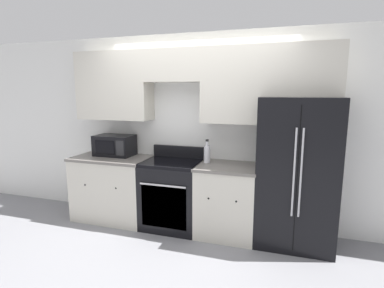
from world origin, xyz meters
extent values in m
plane|color=gray|center=(0.00, 0.00, 0.00)|extent=(12.00, 12.00, 0.00)
cube|color=white|center=(0.00, 0.66, 1.30)|extent=(8.00, 0.06, 2.60)
cube|color=beige|center=(-1.20, 0.46, 1.91)|extent=(1.07, 0.33, 0.94)
cube|color=beige|center=(-0.28, 0.46, 2.16)|extent=(0.76, 0.33, 0.42)
cube|color=beige|center=(0.92, 0.46, 1.91)|extent=(1.63, 0.33, 0.94)
cube|color=beige|center=(-1.20, 0.31, 0.44)|extent=(1.07, 0.62, 0.88)
cube|color=slate|center=(-1.20, 0.31, 0.90)|extent=(1.10, 0.64, 0.03)
sphere|color=black|center=(-1.44, 0.00, 0.57)|extent=(0.03, 0.03, 0.03)
sphere|color=black|center=(-0.96, 0.00, 0.57)|extent=(0.03, 0.03, 0.03)
cube|color=beige|center=(0.47, 0.31, 0.44)|extent=(0.74, 0.62, 0.88)
cube|color=slate|center=(0.47, 0.31, 0.90)|extent=(0.76, 0.64, 0.03)
sphere|color=black|center=(0.30, 0.00, 0.57)|extent=(0.03, 0.03, 0.03)
sphere|color=black|center=(0.64, 0.00, 0.57)|extent=(0.03, 0.03, 0.03)
cube|color=black|center=(-0.28, 0.31, 0.44)|extent=(0.76, 0.62, 0.88)
cube|color=black|center=(-0.28, 0.01, 0.39)|extent=(0.61, 0.01, 0.56)
cube|color=black|center=(-0.28, 0.31, 0.90)|extent=(0.76, 0.62, 0.04)
cube|color=black|center=(-0.28, 0.59, 1.00)|extent=(0.76, 0.04, 0.16)
cylinder|color=silver|center=(-0.28, -0.02, 0.68)|extent=(0.61, 0.02, 0.02)
cube|color=black|center=(1.29, 0.38, 0.89)|extent=(0.89, 0.76, 1.77)
cube|color=black|center=(1.29, 0.00, 0.89)|extent=(0.01, 0.01, 1.63)
cylinder|color=#B7B7BC|center=(1.25, -0.02, 0.97)|extent=(0.02, 0.02, 0.97)
cylinder|color=#B7B7BC|center=(1.32, -0.02, 0.97)|extent=(0.02, 0.02, 0.97)
cube|color=black|center=(-1.21, 0.42, 1.06)|extent=(0.55, 0.34, 0.30)
cube|color=black|center=(-1.26, 0.25, 1.06)|extent=(0.30, 0.01, 0.19)
cube|color=#262628|center=(-1.02, 0.25, 1.06)|extent=(0.12, 0.01, 0.21)
cylinder|color=silver|center=(0.18, 0.39, 1.03)|extent=(0.08, 0.08, 0.22)
cylinder|color=silver|center=(0.18, 0.39, 1.17)|extent=(0.04, 0.04, 0.06)
cylinder|color=black|center=(0.18, 0.39, 1.21)|extent=(0.04, 0.04, 0.02)
camera|label=1|loc=(1.14, -3.30, 1.83)|focal=28.00mm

